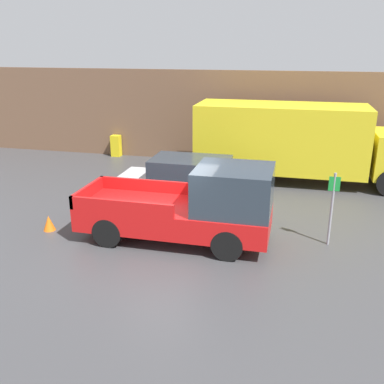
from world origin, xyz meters
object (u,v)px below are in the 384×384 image
object	(u,v)px
traffic_cone	(49,223)
delivery_truck	(298,140)
car	(188,182)
newspaper_box	(116,146)
parking_sign	(332,205)
pickup_truck	(194,207)

from	to	relation	value
traffic_cone	delivery_truck	bearing A→B (deg)	44.15
car	newspaper_box	world-z (taller)	car
car	delivery_truck	distance (m)	5.30
delivery_truck	newspaper_box	bearing A→B (deg)	166.53
newspaper_box	traffic_cone	distance (m)	9.25
parking_sign	traffic_cone	distance (m)	8.31
newspaper_box	delivery_truck	bearing A→B (deg)	-13.47
pickup_truck	delivery_truck	distance (m)	7.22
car	traffic_cone	distance (m)	4.81
car	traffic_cone	size ratio (longest dim) A/B	10.37
parking_sign	delivery_truck	bearing A→B (deg)	99.70
delivery_truck	traffic_cone	distance (m)	10.10
parking_sign	traffic_cone	world-z (taller)	parking_sign
pickup_truck	traffic_cone	xyz separation A→B (m)	(-4.45, -0.31, -0.82)
pickup_truck	traffic_cone	world-z (taller)	pickup_truck
pickup_truck	parking_sign	distance (m)	3.81
delivery_truck	parking_sign	world-z (taller)	delivery_truck
parking_sign	traffic_cone	xyz separation A→B (m)	(-8.19, -1.00, -0.96)
pickup_truck	car	bearing A→B (deg)	107.35
pickup_truck	traffic_cone	bearing A→B (deg)	-176.07
pickup_truck	car	distance (m)	3.04
pickup_truck	newspaper_box	distance (m)	10.74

